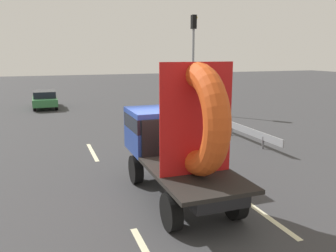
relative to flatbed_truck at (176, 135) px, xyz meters
name	(u,v)px	position (x,y,z in m)	size (l,w,h in m)	color
ground_plane	(164,188)	(-0.14, 0.62, -1.80)	(120.00, 120.00, 0.00)	#38383A
flatbed_truck	(176,135)	(0.00, 0.00, 0.00)	(2.02, 5.12, 3.89)	black
distant_sedan	(45,99)	(-3.37, 18.89, -1.09)	(1.74, 4.06, 1.32)	black
traffic_light	(193,51)	(6.31, 13.00, 2.44)	(0.42, 0.36, 6.60)	gray
guardrail	(219,121)	(5.40, 7.42, -1.27)	(0.10, 10.78, 0.71)	gray
lane_dash_left_far	(92,152)	(-1.68, 5.39, -1.79)	(2.78, 0.16, 0.01)	beige
lane_dash_right_near	(266,216)	(1.68, -2.08, -1.79)	(2.56, 0.16, 0.01)	beige
lane_dash_right_far	(164,142)	(1.68, 5.90, -1.79)	(2.51, 0.16, 0.01)	beige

